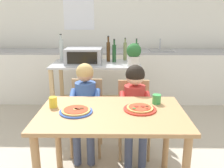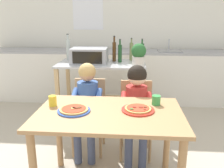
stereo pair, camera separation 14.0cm
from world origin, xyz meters
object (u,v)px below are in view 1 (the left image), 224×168
object	(u,v)px
pizza_plate_red_rimmed	(140,108)
dining_chair_left	(87,110)
dining_table	(112,125)
pizza_plate_blue_rimmed	(76,111)
toaster_oven	(84,56)
dining_chair_right	(134,112)
bottle_clear_vinegar	(108,51)
bottle_tall_green_wine	(125,51)
kitchen_island_cart	(97,83)
bottle_slim_sauce	(136,53)
bottle_brown_beer	(114,53)
child_in_blue_striped_shirt	(85,100)
bottle_squat_spirits	(61,49)
potted_herb_plant	(134,54)
drinking_cup_yellow	(53,102)
drinking_cup_green	(157,99)
child_in_red_shirt	(135,100)

from	to	relation	value
pizza_plate_red_rimmed	dining_chair_left	bearing A→B (deg)	129.35
dining_table	pizza_plate_blue_rimmed	xyz separation A→B (m)	(-0.29, -0.01, 0.13)
toaster_oven	dining_chair_right	size ratio (longest dim) A/B	0.60
bottle_clear_vinegar	bottle_tall_green_wine	bearing A→B (deg)	21.71
kitchen_island_cart	dining_table	distance (m)	1.44
bottle_slim_sauce	dining_table	distance (m)	1.50
bottle_brown_beer	child_in_blue_striped_shirt	distance (m)	1.05
bottle_squat_spirits	pizza_plate_red_rimmed	xyz separation A→B (m)	(0.98, -1.57, -0.28)
potted_herb_plant	dining_table	world-z (taller)	potted_herb_plant
toaster_oven	dining_table	bearing A→B (deg)	-74.32
bottle_squat_spirits	dining_table	world-z (taller)	bottle_squat_spirits
bottle_clear_vinegar	drinking_cup_yellow	distance (m)	1.53
bottle_clear_vinegar	drinking_cup_green	xyz separation A→B (m)	(0.46, -1.36, -0.23)
potted_herb_plant	dining_chair_left	xyz separation A→B (m)	(-0.55, -0.53, -0.55)
dining_chair_right	child_in_blue_striped_shirt	size ratio (longest dim) A/B	0.80
kitchen_island_cart	child_in_blue_striped_shirt	distance (m)	0.86
bottle_clear_vinegar	drinking_cup_yellow	bearing A→B (deg)	-106.62
kitchen_island_cart	dining_chair_right	distance (m)	0.92
bottle_clear_vinegar	dining_chair_left	bearing A→B (deg)	-104.25
kitchen_island_cart	pizza_plate_blue_rimmed	distance (m)	1.44
bottle_clear_vinegar	child_in_red_shirt	distance (m)	1.14
toaster_oven	bottle_tall_green_wine	bearing A→B (deg)	22.65
toaster_oven	pizza_plate_blue_rimmed	size ratio (longest dim) A/B	1.80
bottle_brown_beer	pizza_plate_blue_rimmed	bearing A→B (deg)	-101.37
potted_herb_plant	pizza_plate_red_rimmed	xyz separation A→B (m)	(-0.03, -1.17, -0.27)
bottle_slim_sauce	dining_table	world-z (taller)	bottle_slim_sauce
pizza_plate_red_rimmed	drinking_cup_yellow	world-z (taller)	drinking_cup_yellow
bottle_clear_vinegar	bottle_tall_green_wine	world-z (taller)	bottle_clear_vinegar
potted_herb_plant	drinking_cup_yellow	world-z (taller)	potted_herb_plant
bottle_clear_vinegar	bottle_brown_beer	xyz separation A→B (m)	(0.08, -0.05, -0.02)
bottle_squat_spirits	pizza_plate_blue_rimmed	world-z (taller)	bottle_squat_spirits
toaster_oven	drinking_cup_yellow	size ratio (longest dim) A/B	5.36
child_in_blue_striped_shirt	bottle_brown_beer	bearing A→B (deg)	72.03
potted_herb_plant	child_in_red_shirt	distance (m)	0.79
bottle_tall_green_wine	bottle_slim_sauce	bearing A→B (deg)	-58.94
bottle_clear_vinegar	drinking_cup_yellow	world-z (taller)	bottle_clear_vinegar
dining_chair_left	drinking_cup_yellow	distance (m)	0.70
dining_chair_left	bottle_clear_vinegar	bearing A→B (deg)	75.75
dining_table	child_in_blue_striped_shirt	size ratio (longest dim) A/B	1.19
dining_chair_right	kitchen_island_cart	bearing A→B (deg)	120.86
dining_chair_left	kitchen_island_cart	bearing A→B (deg)	85.61
bottle_squat_spirits	child_in_red_shirt	world-z (taller)	bottle_squat_spirits
bottle_tall_green_wine	kitchen_island_cart	bearing A→B (deg)	-150.41
child_in_blue_striped_shirt	pizza_plate_red_rimmed	bearing A→B (deg)	-44.55
drinking_cup_yellow	kitchen_island_cart	bearing A→B (deg)	78.46
dining_chair_left	bottle_brown_beer	bearing A→B (deg)	69.53
dining_table	dining_chair_right	bearing A→B (deg)	69.74
bottle_tall_green_wine	dining_chair_right	bearing A→B (deg)	-86.50
dining_chair_right	toaster_oven	bearing A→B (deg)	129.20
dining_chair_left	child_in_red_shirt	xyz separation A→B (m)	(0.52, -0.16, 0.18)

